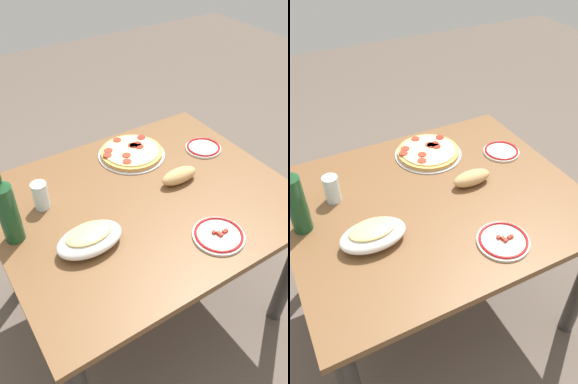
# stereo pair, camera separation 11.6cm
# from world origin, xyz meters

# --- Properties ---
(ground_plane) EXTENTS (8.00, 8.00, 0.00)m
(ground_plane) POSITION_xyz_m (0.00, 0.00, 0.00)
(ground_plane) COLOR brown
(ground_plane) RESTS_ON ground
(dining_table) EXTENTS (1.17, 0.97, 0.74)m
(dining_table) POSITION_xyz_m (0.00, 0.00, 0.61)
(dining_table) COLOR brown
(dining_table) RESTS_ON ground
(pepperoni_pizza) EXTENTS (0.31, 0.31, 0.03)m
(pepperoni_pizza) POSITION_xyz_m (-0.12, -0.29, 0.75)
(pepperoni_pizza) COLOR #B7B7BC
(pepperoni_pizza) RESTS_ON dining_table
(baked_pasta_dish) EXTENTS (0.24, 0.15, 0.08)m
(baked_pasta_dish) POSITION_xyz_m (0.30, 0.12, 0.78)
(baked_pasta_dish) COLOR white
(baked_pasta_dish) RESTS_ON dining_table
(wine_bottle) EXTENTS (0.07, 0.07, 0.33)m
(wine_bottle) POSITION_xyz_m (0.51, -0.07, 0.87)
(wine_bottle) COLOR #194723
(wine_bottle) RESTS_ON dining_table
(water_glass) EXTENTS (0.06, 0.06, 0.11)m
(water_glass) POSITION_xyz_m (0.36, -0.17, 0.79)
(water_glass) COLOR silver
(water_glass) RESTS_ON dining_table
(side_plate_near) EXTENTS (0.19, 0.19, 0.02)m
(side_plate_near) POSITION_xyz_m (-0.11, 0.33, 0.75)
(side_plate_near) COLOR white
(side_plate_near) RESTS_ON dining_table
(side_plate_far) EXTENTS (0.17, 0.17, 0.02)m
(side_plate_far) POSITION_xyz_m (-0.43, -0.14, 0.75)
(side_plate_far) COLOR white
(side_plate_far) RESTS_ON dining_table
(bread_loaf) EXTENTS (0.17, 0.07, 0.06)m
(bread_loaf) POSITION_xyz_m (-0.18, -0.01, 0.77)
(bread_loaf) COLOR tan
(bread_loaf) RESTS_ON dining_table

